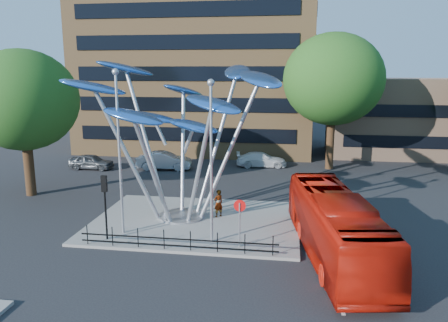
% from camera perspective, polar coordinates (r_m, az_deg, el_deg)
% --- Properties ---
extents(ground, '(120.00, 120.00, 0.00)m').
position_cam_1_polar(ground, '(20.49, -4.55, -13.86)').
color(ground, black).
rests_on(ground, ground).
extents(traffic_island, '(12.00, 9.00, 0.15)m').
position_cam_1_polar(traffic_island, '(26.07, -3.71, -7.91)').
color(traffic_island, slate).
rests_on(traffic_island, ground).
extents(brick_tower, '(25.00, 15.00, 30.00)m').
position_cam_1_polar(brick_tower, '(51.38, -3.22, 18.67)').
color(brick_tower, olive).
rests_on(brick_tower, ground).
extents(low_building_near, '(15.00, 8.00, 8.00)m').
position_cam_1_polar(low_building_near, '(49.61, 22.27, 5.32)').
color(low_building_near, tan).
rests_on(low_building_near, ground).
extents(tree_right, '(8.80, 8.80, 12.11)m').
position_cam_1_polar(tree_right, '(40.14, 14.09, 10.29)').
color(tree_right, black).
rests_on(tree_right, ground).
extents(tree_left, '(7.60, 7.60, 10.32)m').
position_cam_1_polar(tree_left, '(33.49, -24.79, 7.20)').
color(tree_left, black).
rests_on(tree_left, ground).
extents(leaf_sculpture, '(12.72, 9.54, 9.51)m').
position_cam_1_polar(leaf_sculpture, '(25.53, -5.95, 7.28)').
color(leaf_sculpture, '#9EA0A5').
rests_on(leaf_sculpture, traffic_island).
extents(street_lamp_left, '(0.36, 0.36, 8.80)m').
position_cam_1_polar(street_lamp_left, '(23.46, -13.59, 2.88)').
color(street_lamp_left, '#9EA0A5').
rests_on(street_lamp_left, traffic_island).
extents(street_lamp_right, '(0.36, 0.36, 8.30)m').
position_cam_1_polar(street_lamp_right, '(21.64, -1.68, 1.77)').
color(street_lamp_right, '#9EA0A5').
rests_on(street_lamp_right, traffic_island).
extents(traffic_light_island, '(0.28, 0.18, 3.42)m').
position_cam_1_polar(traffic_light_island, '(23.33, -15.32, -4.15)').
color(traffic_light_island, black).
rests_on(traffic_light_island, traffic_island).
extents(no_entry_sign_island, '(0.60, 0.10, 2.45)m').
position_cam_1_polar(no_entry_sign_island, '(21.78, 2.06, -7.08)').
color(no_entry_sign_island, '#9EA0A5').
rests_on(no_entry_sign_island, traffic_island).
extents(pedestrian_railing_front, '(10.00, 0.06, 1.00)m').
position_cam_1_polar(pedestrian_railing_front, '(22.00, -6.14, -10.46)').
color(pedestrian_railing_front, black).
rests_on(pedestrian_railing_front, traffic_island).
extents(red_bus, '(4.38, 11.49, 3.12)m').
position_cam_1_polar(red_bus, '(21.73, 14.27, -8.21)').
color(red_bus, '#AB1307').
rests_on(red_bus, ground).
extents(pedestrian, '(0.72, 0.72, 1.69)m').
position_cam_1_polar(pedestrian, '(26.36, -0.75, -5.55)').
color(pedestrian, gray).
rests_on(pedestrian, traffic_island).
extents(parked_car_left, '(4.08, 1.77, 1.37)m').
position_cam_1_polar(parked_car_left, '(41.42, -16.94, -0.09)').
color(parked_car_left, '#464A4F').
rests_on(parked_car_left, ground).
extents(parked_car_mid, '(5.02, 2.10, 1.61)m').
position_cam_1_polar(parked_car_mid, '(39.85, -7.81, 0.05)').
color(parked_car_mid, '#9FA2A6').
rests_on(parked_car_mid, ground).
extents(parked_car_right, '(4.85, 2.50, 1.35)m').
position_cam_1_polar(parked_car_right, '(40.76, 4.91, 0.19)').
color(parked_car_right, silver).
rests_on(parked_car_right, ground).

